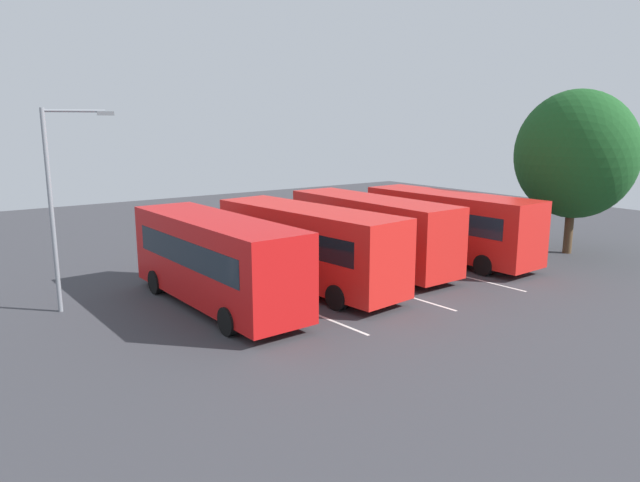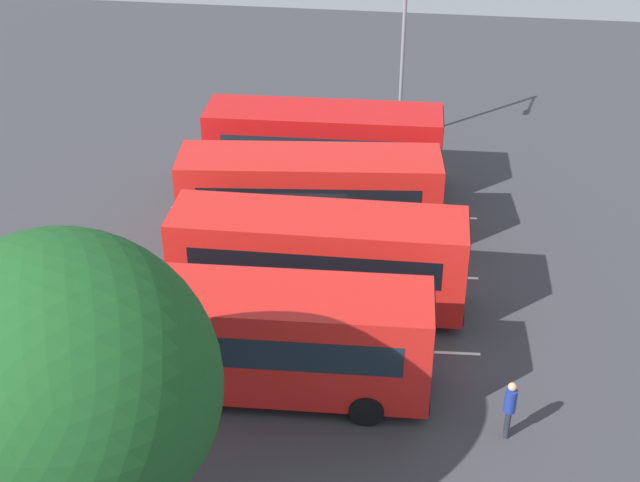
% 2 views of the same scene
% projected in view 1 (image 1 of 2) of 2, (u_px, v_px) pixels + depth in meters
% --- Properties ---
extents(ground_plane, '(61.65, 61.65, 0.00)m').
position_uv_depth(ground_plane, '(347.00, 278.00, 25.26)').
color(ground_plane, '#38383D').
extents(bus_far_left, '(9.31, 2.91, 3.31)m').
position_uv_depth(bus_far_left, '(449.00, 224.00, 28.30)').
color(bus_far_left, red).
rests_on(bus_far_left, ground).
extents(bus_center_left, '(9.25, 2.72, 3.31)m').
position_uv_depth(bus_center_left, '(371.00, 230.00, 26.58)').
color(bus_center_left, red).
rests_on(bus_center_left, ground).
extents(bus_center_right, '(9.41, 3.43, 3.31)m').
position_uv_depth(bus_center_right, '(307.00, 244.00, 23.50)').
color(bus_center_right, red).
rests_on(bus_center_right, ground).
extents(bus_far_right, '(9.29, 2.85, 3.31)m').
position_uv_depth(bus_far_right, '(215.00, 258.00, 21.06)').
color(bus_far_right, red).
rests_on(bus_far_right, ground).
extents(pedestrian, '(0.34, 0.34, 1.79)m').
position_uv_depth(pedestrian, '(374.00, 219.00, 34.32)').
color(pedestrian, '#232833').
rests_on(pedestrian, ground).
extents(street_lamp, '(0.67, 2.34, 7.18)m').
position_uv_depth(street_lamp, '(58.00, 197.00, 20.04)').
color(street_lamp, gray).
rests_on(street_lamp, ground).
extents(depot_tree, '(6.16, 5.54, 8.34)m').
position_uv_depth(depot_tree, '(575.00, 155.00, 29.13)').
color(depot_tree, '#4C3823').
rests_on(depot_tree, ground).
extents(lane_stripe_outer_left, '(11.75, 0.89, 0.01)m').
position_uv_depth(lane_stripe_outer_left, '(415.00, 264.00, 27.65)').
color(lane_stripe_outer_left, silver).
rests_on(lane_stripe_outer_left, ground).
extents(lane_stripe_inner_left, '(11.75, 0.89, 0.01)m').
position_uv_depth(lane_stripe_inner_left, '(347.00, 278.00, 25.26)').
color(lane_stripe_inner_left, silver).
rests_on(lane_stripe_inner_left, ground).
extents(lane_stripe_inner_right, '(11.75, 0.89, 0.01)m').
position_uv_depth(lane_stripe_inner_right, '(265.00, 294.00, 22.87)').
color(lane_stripe_inner_right, silver).
rests_on(lane_stripe_inner_right, ground).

